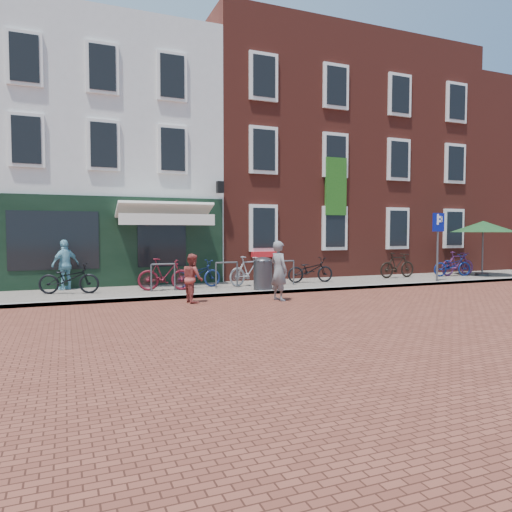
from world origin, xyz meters
name	(u,v)px	position (x,y,z in m)	size (l,w,h in m)	color
ground	(286,293)	(0.00, 0.00, 0.00)	(80.00, 80.00, 0.00)	brown
sidewalk	(294,285)	(1.00, 1.50, 0.05)	(24.00, 3.00, 0.10)	slate
building_stucco	(96,165)	(-5.00, 7.00, 4.50)	(8.00, 8.00, 9.00)	silver
building_brick_mid	(259,162)	(2.00, 7.00, 5.00)	(6.00, 8.00, 10.00)	maroon
building_brick_right	(370,169)	(8.00, 7.00, 5.00)	(6.00, 8.00, 10.00)	maroon
filler_right	(468,184)	(14.50, 7.00, 4.50)	(7.00, 8.00, 9.00)	maroon
litter_bin	(263,272)	(-0.61, 0.37, 0.65)	(0.58, 0.58, 1.06)	#3D3D40
parking_sign	(438,235)	(6.08, 0.24, 1.75)	(0.50, 0.08, 2.43)	#4C4C4F
parasol	(483,224)	(9.40, 1.30, 2.15)	(2.47, 2.47, 2.30)	#4C4C4F
woman	(279,271)	(-0.84, -1.28, 0.81)	(0.59, 0.39, 1.62)	slate
boy	(193,278)	(-3.10, -0.73, 0.65)	(0.63, 0.49, 1.29)	#963B35
cafe_person	(65,265)	(-6.20, 2.60, 0.86)	(0.90, 0.37, 1.53)	#79BCCE
bicycle_0	(69,278)	(-6.11, 1.57, 0.54)	(0.58, 1.66, 0.87)	black
bicycle_1	(165,274)	(-3.43, 1.26, 0.58)	(0.46, 1.61, 0.97)	#5B101B
bicycle_2	(196,274)	(-2.39, 1.58, 0.54)	(0.58, 1.66, 0.87)	navy
bicycle_3	(249,271)	(-0.63, 1.49, 0.58)	(0.46, 1.61, 0.97)	#97989A
bicycle_4	(310,270)	(1.69, 1.58, 0.54)	(0.58, 1.66, 0.87)	black
bicycle_5	(397,265)	(5.56, 1.77, 0.58)	(0.46, 1.61, 0.97)	black
bicycle_6	(452,265)	(8.00, 1.47, 0.54)	(0.58, 1.66, 0.87)	navy
bicycle_7	(458,264)	(8.38, 1.58, 0.58)	(0.46, 1.61, 0.97)	#532256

